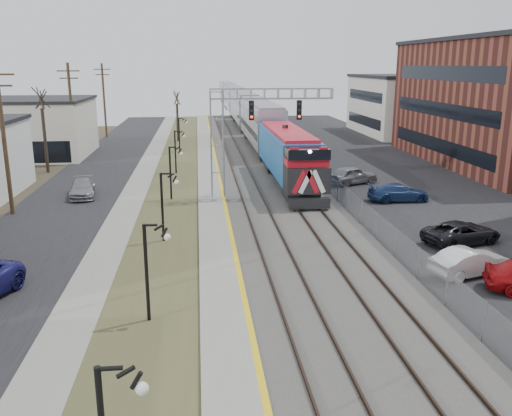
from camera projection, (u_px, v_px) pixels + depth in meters
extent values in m
cube|color=black|center=(87.00, 182.00, 46.53)|extent=(7.00, 120.00, 0.04)
cube|color=gray|center=(140.00, 181.00, 46.99)|extent=(2.00, 120.00, 0.08)
cube|color=#424B28|center=(175.00, 180.00, 47.30)|extent=(4.00, 120.00, 0.06)
cube|color=gray|center=(209.00, 178.00, 47.59)|extent=(2.00, 120.00, 0.24)
cube|color=#595651|center=(266.00, 177.00, 48.11)|extent=(8.00, 120.00, 0.20)
cube|color=black|center=(396.00, 175.00, 49.36)|extent=(16.00, 120.00, 0.04)
cube|color=gold|center=(219.00, 177.00, 47.65)|extent=(0.24, 120.00, 0.01)
cube|color=#2D2119|center=(235.00, 176.00, 47.78)|extent=(0.08, 120.00, 0.15)
cube|color=#2D2119|center=(252.00, 176.00, 47.93)|extent=(0.08, 120.00, 0.15)
cube|color=#2D2119|center=(274.00, 175.00, 48.14)|extent=(0.08, 120.00, 0.15)
cube|color=#2D2119|center=(291.00, 175.00, 48.29)|extent=(0.08, 120.00, 0.15)
cube|color=#155CAA|center=(289.00, 157.00, 44.56)|extent=(3.00, 17.00, 4.25)
cube|color=black|center=(309.00, 203.00, 36.66)|extent=(2.80, 0.50, 0.70)
cube|color=#AAACB5|center=(261.00, 124.00, 63.94)|extent=(3.00, 22.00, 5.33)
cube|color=#AAACB5|center=(244.00, 109.00, 85.85)|extent=(3.00, 22.00, 5.33)
cube|color=#AAACB5|center=(234.00, 100.00, 107.76)|extent=(3.00, 22.00, 5.33)
cube|color=#AAACB5|center=(228.00, 94.00, 129.68)|extent=(3.00, 22.00, 5.33)
cube|color=gray|center=(217.00, 146.00, 39.92)|extent=(1.00, 1.00, 8.00)
cube|color=gray|center=(271.00, 94.00, 39.37)|extent=(9.00, 0.80, 0.80)
cube|color=black|center=(251.00, 110.00, 39.08)|extent=(0.35, 0.25, 1.40)
cube|color=black|center=(299.00, 110.00, 39.44)|extent=(0.35, 0.25, 1.40)
cylinder|color=black|center=(147.00, 274.00, 20.85)|extent=(0.14, 0.14, 4.00)
cylinder|color=black|center=(162.00, 208.00, 30.46)|extent=(0.14, 0.14, 4.00)
cylinder|color=black|center=(170.00, 173.00, 40.07)|extent=(0.14, 0.14, 4.00)
cylinder|color=black|center=(175.00, 152.00, 49.68)|extent=(0.14, 0.14, 4.00)
cylinder|color=black|center=(179.00, 136.00, 61.21)|extent=(0.14, 0.14, 4.00)
cylinder|color=#4C3823|center=(4.00, 141.00, 35.34)|extent=(0.28, 0.28, 10.00)
cylinder|color=#4C3823|center=(72.00, 114.00, 54.56)|extent=(0.28, 0.28, 10.00)
cylinder|color=#4C3823|center=(104.00, 101.00, 73.78)|extent=(0.28, 0.28, 10.00)
cube|color=gray|center=(312.00, 169.00, 48.36)|extent=(0.04, 120.00, 1.60)
cube|color=beige|center=(22.00, 129.00, 59.21)|extent=(14.00, 12.00, 6.00)
cube|color=beige|center=(418.00, 106.00, 78.61)|extent=(16.00, 18.00, 8.00)
cylinder|color=#382D23|center=(45.00, 141.00, 50.12)|extent=(0.30, 0.30, 5.95)
cylinder|color=#382D23|center=(178.00, 123.00, 70.66)|extent=(0.30, 0.30, 4.90)
imported|color=silver|center=(470.00, 263.00, 25.80)|extent=(4.25, 2.56, 1.32)
imported|color=black|center=(462.00, 233.00, 30.38)|extent=(5.01, 3.40, 1.27)
imported|color=navy|center=(398.00, 193.00, 39.87)|extent=(4.51, 1.90, 1.30)
imported|color=gray|center=(352.00, 175.00, 45.59)|extent=(4.83, 3.42, 1.53)
imported|color=gray|center=(82.00, 189.00, 41.24)|extent=(2.49, 4.68, 1.29)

